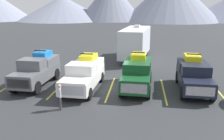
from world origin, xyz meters
TOP-DOWN VIEW (x-y plane):
  - ground_plane at (0.00, 0.00)m, footprint 240.00×240.00m
  - pickup_truck_a at (-5.81, -0.44)m, footprint 2.27×5.33m
  - pickup_truck_b at (-1.96, -0.81)m, footprint 2.35×5.87m
  - pickup_truck_c at (1.97, -0.31)m, footprint 2.33×5.47m
  - pickup_truck_d at (6.08, -0.23)m, footprint 2.39×5.58m
  - lot_stripe_a at (-7.91, -0.75)m, footprint 0.12×5.50m
  - lot_stripe_b at (-3.96, -0.75)m, footprint 0.12×5.50m
  - lot_stripe_c at (0.00, -0.75)m, footprint 0.12×5.50m
  - lot_stripe_d at (3.96, -0.75)m, footprint 0.12×5.50m
  - lot_stripe_e at (7.91, -0.75)m, footprint 0.12×5.50m
  - camper_trailer_a at (1.52, 9.87)m, footprint 3.50×9.02m
  - person_b at (-2.52, -4.86)m, footprint 0.27×0.33m
  - mountain_ridge at (11.10, 77.65)m, footprint 153.72×43.10m

SIDE VIEW (x-z plane):
  - ground_plane at x=0.00m, z-range 0.00..0.00m
  - lot_stripe_a at x=-7.91m, z-range 0.00..0.01m
  - lot_stripe_b at x=-3.96m, z-range 0.00..0.01m
  - lot_stripe_c at x=0.00m, z-range 0.00..0.01m
  - lot_stripe_d at x=3.96m, z-range 0.00..0.01m
  - lot_stripe_e at x=7.91m, z-range 0.00..0.01m
  - person_b at x=-2.52m, z-range 0.12..1.74m
  - pickup_truck_b at x=-1.96m, z-range -0.11..2.41m
  - pickup_truck_d at x=6.08m, z-range -0.11..2.49m
  - pickup_truck_c at x=1.97m, z-range -0.12..2.51m
  - pickup_truck_a at x=-5.81m, z-range -0.10..2.54m
  - camper_trailer_a at x=1.52m, z-range 0.10..3.91m
  - mountain_ridge at x=11.10m, z-range -1.36..15.03m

